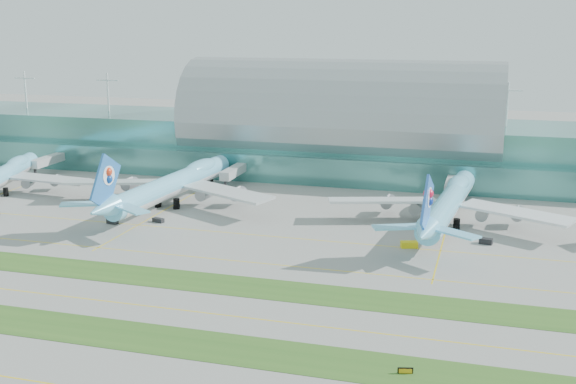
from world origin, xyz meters
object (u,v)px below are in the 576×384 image
(taxiway_sign_east, at_px, (405,371))
(airliner_b, at_px, (174,183))
(airliner_a, at_px, (1,176))
(airliner_c, at_px, (449,202))
(terminal, at_px, (341,136))

(taxiway_sign_east, bearing_deg, airliner_b, 118.40)
(airliner_a, bearing_deg, taxiway_sign_east, -48.03)
(airliner_c, relative_size, taxiway_sign_east, 30.54)
(terminal, bearing_deg, airliner_a, -147.31)
(terminal, distance_m, taxiway_sign_east, 164.16)
(airliner_a, distance_m, airliner_c, 148.41)
(airliner_b, bearing_deg, taxiway_sign_east, -43.30)
(terminal, bearing_deg, airliner_c, -54.59)
(airliner_b, relative_size, taxiway_sign_east, 32.14)
(terminal, relative_size, airliner_c, 4.30)
(terminal, xyz_separation_m, airliner_c, (44.97, -63.24, -7.51))
(terminal, distance_m, airliner_b, 76.02)
(taxiway_sign_east, bearing_deg, airliner_c, 75.83)
(airliner_b, distance_m, taxiway_sign_east, 126.58)
(airliner_c, distance_m, taxiway_sign_east, 94.38)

